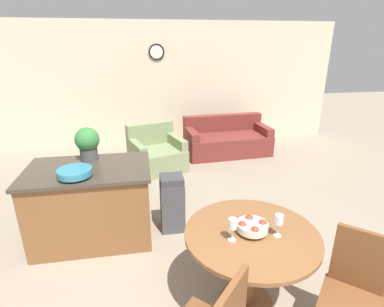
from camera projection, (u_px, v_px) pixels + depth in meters
wall_back at (163, 85)px, 6.75m from camera, size 8.00×0.09×2.70m
dining_table at (250, 250)px, 2.54m from camera, size 1.12×1.12×0.76m
dining_chair_near_right at (354, 288)px, 2.22m from camera, size 0.59×0.59×0.96m
fruit_bowl at (252, 226)px, 2.46m from camera, size 0.26×0.26×0.12m
wine_glass_left at (233, 225)px, 2.34m from camera, size 0.07×0.07×0.19m
wine_glass_right at (279, 221)px, 2.39m from camera, size 0.07×0.07×0.19m
kitchen_island at (92, 203)px, 3.53m from camera, size 1.38×0.88×0.91m
teal_bowl at (75, 172)px, 3.13m from camera, size 0.36×0.36×0.09m
potted_plant at (88, 142)px, 3.54m from camera, size 0.29×0.29×0.40m
trash_bin at (172, 203)px, 3.73m from camera, size 0.29×0.27×0.73m
couch at (227, 141)px, 6.40m from camera, size 1.79×0.98×0.77m
armchair at (156, 154)px, 5.61m from camera, size 1.12×1.10×0.82m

